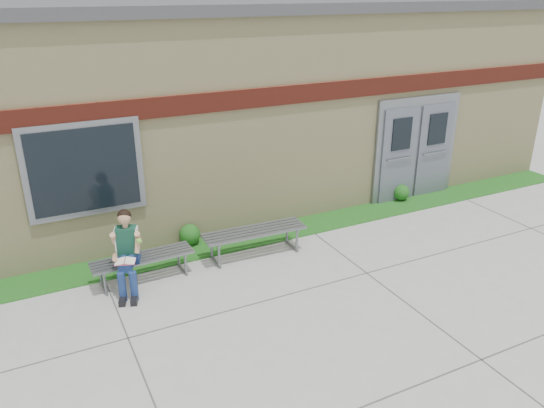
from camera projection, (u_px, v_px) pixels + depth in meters
ground at (333, 302)px, 8.10m from camera, size 80.00×80.00×0.00m
grass_strip at (260, 236)px, 10.25m from camera, size 16.00×0.80×0.02m
school_building at (197, 97)px, 12.26m from camera, size 16.20×6.22×4.20m
bench_left at (143, 262)px, 8.61m from camera, size 1.65×0.51×0.43m
bench_right at (255, 236)px, 9.42m from camera, size 1.87×0.59×0.48m
girl at (127, 251)px, 8.21m from camera, size 0.56×0.86×1.32m
shrub_mid at (190, 234)px, 9.83m from camera, size 0.39×0.39×0.39m
shrub_east at (401, 192)px, 11.88m from camera, size 0.36×0.36×0.36m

